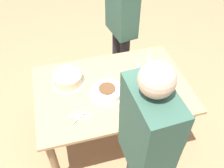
# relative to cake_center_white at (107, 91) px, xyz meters

# --- Properties ---
(ground_plane) EXTENTS (12.00, 12.00, 0.00)m
(ground_plane) POSITION_rel_cake_center_white_xyz_m (0.06, 0.06, -0.78)
(ground_plane) COLOR #A87F56
(dining_table) EXTENTS (1.41, 0.95, 0.75)m
(dining_table) POSITION_rel_cake_center_white_xyz_m (0.06, 0.06, -0.15)
(dining_table) COLOR tan
(dining_table) RESTS_ON ground_plane
(cake_center_white) EXTENTS (0.31, 0.31, 0.08)m
(cake_center_white) POSITION_rel_cake_center_white_xyz_m (0.00, 0.00, 0.00)
(cake_center_white) COLOR white
(cake_center_white) RESTS_ON dining_table
(cake_front_chocolate) EXTENTS (0.32, 0.32, 0.10)m
(cake_front_chocolate) POSITION_rel_cake_center_white_xyz_m (0.40, -0.19, 0.01)
(cake_front_chocolate) COLOR white
(cake_front_chocolate) RESTS_ON dining_table
(cake_back_decorated) EXTENTS (0.31, 0.31, 0.10)m
(cake_back_decorated) POSITION_rel_cake_center_white_xyz_m (-0.32, 0.24, 0.01)
(cake_back_decorated) COLOR white
(cake_back_decorated) RESTS_ON dining_table
(wine_glass_near) EXTENTS (0.06, 0.06, 0.23)m
(wine_glass_near) POSITION_rel_cake_center_white_xyz_m (0.48, 0.23, 0.12)
(wine_glass_near) COLOR silver
(wine_glass_near) RESTS_ON dining_table
(wine_glass_far) EXTENTS (0.06, 0.06, 0.23)m
(wine_glass_far) POSITION_rel_cake_center_white_xyz_m (0.33, 0.13, 0.12)
(wine_glass_far) COLOR silver
(wine_glass_far) RESTS_ON dining_table
(wine_glass_extra) EXTENTS (0.06, 0.06, 0.21)m
(wine_glass_extra) POSITION_rel_cake_center_white_xyz_m (0.26, 0.04, 0.11)
(wine_glass_extra) COLOR silver
(wine_glass_extra) RESTS_ON dining_table
(fork_pile) EXTENTS (0.21, 0.14, 0.01)m
(fork_pile) POSITION_rel_cake_center_white_xyz_m (-0.28, -0.19, -0.03)
(fork_pile) COLOR silver
(fork_pile) RESTS_ON dining_table
(napkin_stack) EXTENTS (0.14, 0.16, 0.02)m
(napkin_stack) POSITION_rel_cake_center_white_xyz_m (0.47, 0.09, -0.03)
(napkin_stack) COLOR silver
(napkin_stack) RESTS_ON dining_table
(person_cutting) EXTENTS (0.24, 0.41, 1.68)m
(person_cutting) POSITION_rel_cake_center_white_xyz_m (0.07, -0.72, 0.23)
(person_cutting) COLOR #2D334C
(person_cutting) RESTS_ON ground_plane
(person_watching) EXTENTS (0.29, 0.43, 1.65)m
(person_watching) POSITION_rel_cake_center_white_xyz_m (0.38, 0.85, 0.21)
(person_watching) COLOR #232328
(person_watching) RESTS_ON ground_plane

